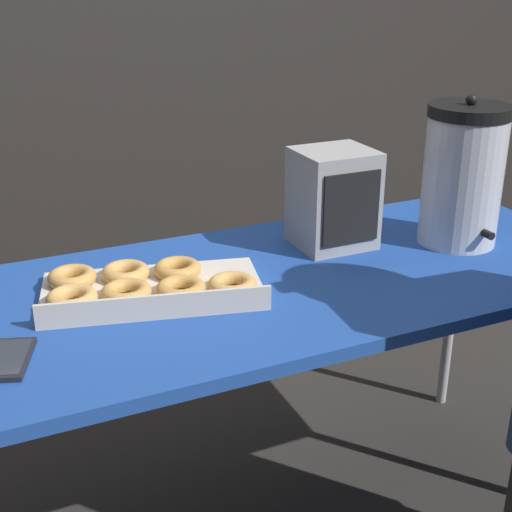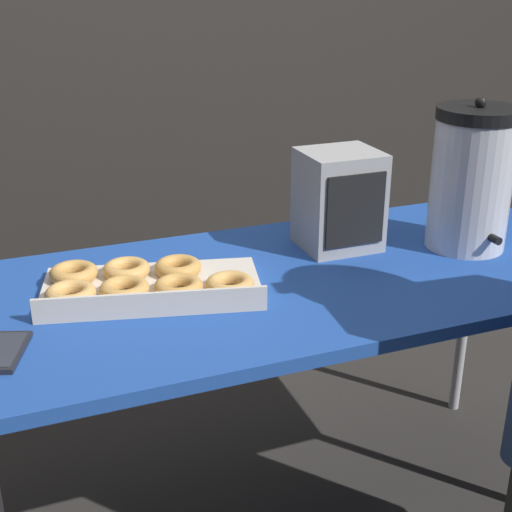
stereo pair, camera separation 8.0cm
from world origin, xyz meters
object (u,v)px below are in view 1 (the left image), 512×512
Objects in this scene: cell_phone at (6,359)px; coffee_urn at (463,175)px; donut_box at (147,287)px; space_heater at (333,198)px.

coffee_urn is at bearing 26.32° from cell_phone.
coffee_urn is (0.78, -0.01, 0.15)m from donut_box.
donut_box is 1.37× the size of coffee_urn.
coffee_urn reaches higher than cell_phone.
space_heater is at bearing 24.31° from donut_box.
cell_phone is at bearing -162.63° from space_heater.
coffee_urn reaches higher than donut_box.
donut_box is 0.51m from space_heater.
cell_phone is at bearing -139.56° from donut_box.
coffee_urn is at bearing -20.92° from space_heater.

